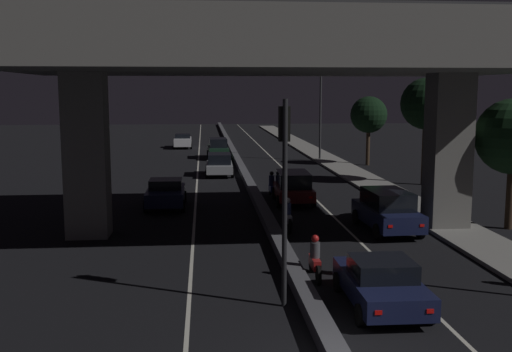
{
  "coord_description": "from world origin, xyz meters",
  "views": [
    {
      "loc": [
        -2.85,
        -11.52,
        5.95
      ],
      "look_at": [
        -0.27,
        17.89,
        1.78
      ],
      "focal_mm": 42.0,
      "sensor_mm": 36.0,
      "label": 1
    }
  ],
  "objects_px": {
    "motorcycle_white_filtering_mid": "(288,216)",
    "street_lamp": "(316,106)",
    "car_white_fourth_oncoming": "(183,141)",
    "traffic_light_left_of_median": "(284,168)",
    "car_dark_blue_second": "(387,210)",
    "motorcycle_red_filtering_near": "(315,260)",
    "car_dark_red_third": "(293,186)",
    "car_dark_green_third_oncoming": "(218,148)",
    "car_silver_second_oncoming": "(219,164)",
    "car_dark_blue_lead_oncoming": "(166,193)",
    "motorcycle_blue_filtering_far": "(272,186)",
    "car_dark_blue_lead": "(381,283)"
  },
  "relations": [
    {
      "from": "motorcycle_white_filtering_mid",
      "to": "street_lamp",
      "type": "bearing_deg",
      "value": -14.47
    },
    {
      "from": "car_white_fourth_oncoming",
      "to": "motorcycle_white_filtering_mid",
      "type": "height_order",
      "value": "car_white_fourth_oncoming"
    },
    {
      "from": "traffic_light_left_of_median",
      "to": "street_lamp",
      "type": "height_order",
      "value": "street_lamp"
    },
    {
      "from": "car_dark_blue_second",
      "to": "car_white_fourth_oncoming",
      "type": "distance_m",
      "value": 40.79
    },
    {
      "from": "car_white_fourth_oncoming",
      "to": "motorcycle_red_filtering_near",
      "type": "height_order",
      "value": "car_white_fourth_oncoming"
    },
    {
      "from": "car_dark_red_third",
      "to": "car_dark_green_third_oncoming",
      "type": "distance_m",
      "value": 22.5
    },
    {
      "from": "car_silver_second_oncoming",
      "to": "car_white_fourth_oncoming",
      "type": "bearing_deg",
      "value": -170.36
    },
    {
      "from": "car_dark_blue_lead_oncoming",
      "to": "motorcycle_blue_filtering_far",
      "type": "height_order",
      "value": "motorcycle_blue_filtering_far"
    },
    {
      "from": "motorcycle_red_filtering_near",
      "to": "motorcycle_blue_filtering_far",
      "type": "distance_m",
      "value": 15.01
    },
    {
      "from": "car_silver_second_oncoming",
      "to": "car_dark_green_third_oncoming",
      "type": "distance_m",
      "value": 11.21
    },
    {
      "from": "car_dark_blue_lead_oncoming",
      "to": "motorcycle_white_filtering_mid",
      "type": "bearing_deg",
      "value": 44.61
    },
    {
      "from": "car_dark_blue_second",
      "to": "motorcycle_white_filtering_mid",
      "type": "xyz_separation_m",
      "value": [
        -4.22,
        0.59,
        -0.32
      ]
    },
    {
      "from": "traffic_light_left_of_median",
      "to": "car_dark_red_third",
      "type": "bearing_deg",
      "value": 80.48
    },
    {
      "from": "motorcycle_white_filtering_mid",
      "to": "car_dark_red_third",
      "type": "bearing_deg",
      "value": -12.04
    },
    {
      "from": "car_white_fourth_oncoming",
      "to": "motorcycle_red_filtering_near",
      "type": "relative_size",
      "value": 2.26
    },
    {
      "from": "car_white_fourth_oncoming",
      "to": "car_dark_red_third",
      "type": "bearing_deg",
      "value": 11.4
    },
    {
      "from": "car_dark_blue_second",
      "to": "car_dark_green_third_oncoming",
      "type": "height_order",
      "value": "car_dark_green_third_oncoming"
    },
    {
      "from": "car_silver_second_oncoming",
      "to": "car_white_fourth_oncoming",
      "type": "relative_size",
      "value": 0.91
    },
    {
      "from": "car_white_fourth_oncoming",
      "to": "car_dark_blue_lead",
      "type": "bearing_deg",
      "value": 7.64
    },
    {
      "from": "traffic_light_left_of_median",
      "to": "car_dark_blue_lead_oncoming",
      "type": "height_order",
      "value": "traffic_light_left_of_median"
    },
    {
      "from": "street_lamp",
      "to": "car_white_fourth_oncoming",
      "type": "distance_m",
      "value": 18.03
    },
    {
      "from": "traffic_light_left_of_median",
      "to": "motorcycle_white_filtering_mid",
      "type": "xyz_separation_m",
      "value": [
        1.4,
        9.16,
        -3.3
      ]
    },
    {
      "from": "car_dark_blue_lead_oncoming",
      "to": "motorcycle_blue_filtering_far",
      "type": "xyz_separation_m",
      "value": [
        5.81,
        2.56,
        -0.12
      ]
    },
    {
      "from": "motorcycle_white_filtering_mid",
      "to": "motorcycle_red_filtering_near",
      "type": "bearing_deg",
      "value": 178.06
    },
    {
      "from": "street_lamp",
      "to": "motorcycle_white_filtering_mid",
      "type": "height_order",
      "value": "street_lamp"
    },
    {
      "from": "car_dark_blue_lead",
      "to": "motorcycle_white_filtering_mid",
      "type": "relative_size",
      "value": 2.04
    },
    {
      "from": "traffic_light_left_of_median",
      "to": "car_dark_green_third_oncoming",
      "type": "bearing_deg",
      "value": 91.38
    },
    {
      "from": "car_dark_red_third",
      "to": "car_white_fourth_oncoming",
      "type": "bearing_deg",
      "value": 13.63
    },
    {
      "from": "car_dark_blue_lead",
      "to": "car_dark_blue_second",
      "type": "bearing_deg",
      "value": -17.67
    },
    {
      "from": "car_dark_blue_lead_oncoming",
      "to": "motorcycle_red_filtering_near",
      "type": "relative_size",
      "value": 2.07
    },
    {
      "from": "car_dark_blue_second",
      "to": "car_silver_second_oncoming",
      "type": "relative_size",
      "value": 1.12
    },
    {
      "from": "street_lamp",
      "to": "car_dark_blue_lead_oncoming",
      "type": "height_order",
      "value": "street_lamp"
    },
    {
      "from": "car_dark_green_third_oncoming",
      "to": "car_dark_blue_lead_oncoming",
      "type": "bearing_deg",
      "value": -9.97
    },
    {
      "from": "car_white_fourth_oncoming",
      "to": "car_dark_blue_second",
      "type": "bearing_deg",
      "value": 13.56
    },
    {
      "from": "car_dark_blue_second",
      "to": "car_dark_red_third",
      "type": "relative_size",
      "value": 1.14
    },
    {
      "from": "street_lamp",
      "to": "motorcycle_blue_filtering_far",
      "type": "bearing_deg",
      "value": -108.14
    },
    {
      "from": "car_silver_second_oncoming",
      "to": "motorcycle_white_filtering_mid",
      "type": "relative_size",
      "value": 2.01
    },
    {
      "from": "street_lamp",
      "to": "motorcycle_red_filtering_near",
      "type": "height_order",
      "value": "street_lamp"
    },
    {
      "from": "motorcycle_white_filtering_mid",
      "to": "motorcycle_blue_filtering_far",
      "type": "xyz_separation_m",
      "value": [
        0.24,
        8.16,
        0.02
      ]
    },
    {
      "from": "traffic_light_left_of_median",
      "to": "car_dark_blue_second",
      "type": "relative_size",
      "value": 1.27
    },
    {
      "from": "car_dark_blue_lead",
      "to": "motorcycle_blue_filtering_far",
      "type": "relative_size",
      "value": 2.13
    },
    {
      "from": "car_silver_second_oncoming",
      "to": "motorcycle_red_filtering_near",
      "type": "relative_size",
      "value": 2.06
    },
    {
      "from": "car_dark_blue_lead",
      "to": "motorcycle_white_filtering_mid",
      "type": "height_order",
      "value": "motorcycle_white_filtering_mid"
    },
    {
      "from": "traffic_light_left_of_median",
      "to": "car_silver_second_oncoming",
      "type": "bearing_deg",
      "value": 92.35
    },
    {
      "from": "traffic_light_left_of_median",
      "to": "motorcycle_blue_filtering_far",
      "type": "distance_m",
      "value": 17.7
    },
    {
      "from": "car_silver_second_oncoming",
      "to": "car_dark_green_third_oncoming",
      "type": "relative_size",
      "value": 0.89
    },
    {
      "from": "car_dark_blue_lead_oncoming",
      "to": "car_dark_blue_lead",
      "type": "bearing_deg",
      "value": 24.08
    },
    {
      "from": "motorcycle_blue_filtering_far",
      "to": "street_lamp",
      "type": "bearing_deg",
      "value": -19.69
    },
    {
      "from": "street_lamp",
      "to": "motorcycle_white_filtering_mid",
      "type": "distance_m",
      "value": 26.97
    },
    {
      "from": "car_dark_red_third",
      "to": "car_silver_second_oncoming",
      "type": "bearing_deg",
      "value": 19.99
    }
  ]
}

